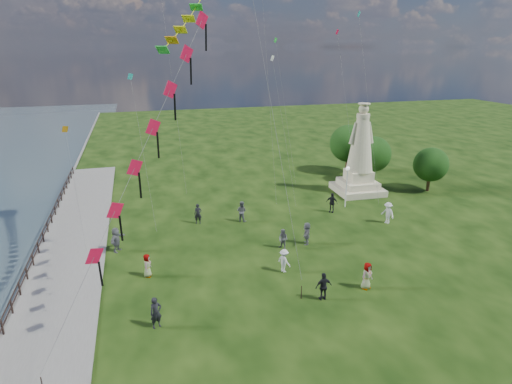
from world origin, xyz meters
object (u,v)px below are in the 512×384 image
object	(u,v)px
statue	(360,160)
person_1	(283,239)
person_6	(198,214)
person_8	(388,213)
lamppost	(347,178)
person_9	(332,203)
person_4	(367,276)
person_11	(307,233)
person_0	(156,313)
person_2	(284,261)
person_10	(147,266)
person_5	(116,240)
person_3	(324,286)
person_7	(242,211)

from	to	relation	value
statue	person_1	xyz separation A→B (m)	(-12.18, -10.68, -2.77)
person_6	person_8	bearing A→B (deg)	-2.18
lamppost	person_9	xyz separation A→B (m)	(-1.88, -0.88, -2.00)
person_4	person_11	distance (m)	7.32
person_0	person_2	bearing A→B (deg)	3.65
lamppost	person_11	size ratio (longest dim) A/B	2.26
statue	person_10	distance (m)	25.67
person_8	person_9	world-z (taller)	person_8
person_6	person_0	bearing A→B (deg)	-94.16
person_0	person_5	bearing A→B (deg)	82.25
person_3	person_8	bearing A→B (deg)	-139.43
statue	person_8	bearing A→B (deg)	-98.76
person_0	person_10	distance (m)	5.85
person_3	person_7	world-z (taller)	person_7
statue	person_3	distance (m)	21.88
lamppost	person_6	size ratio (longest dim) A/B	2.24
person_5	person_3	bearing A→B (deg)	-100.17
person_2	person_11	size ratio (longest dim) A/B	0.93
person_2	person_3	xyz separation A→B (m)	(1.19, -3.94, 0.07)
person_0	person_8	distance (m)	22.68
statue	person_11	size ratio (longest dim) A/B	5.25
person_7	person_6	bearing A→B (deg)	33.10
person_3	person_6	world-z (taller)	person_6
person_5	person_9	bearing A→B (deg)	-51.24
person_8	person_10	bearing A→B (deg)	-99.55
statue	person_9	distance (m)	7.43
person_0	person_4	size ratio (longest dim) A/B	1.02
lamppost	person_3	xyz separation A→B (m)	(-8.78, -14.30, -2.03)
person_4	person_9	size ratio (longest dim) A/B	0.97
person_6	person_10	bearing A→B (deg)	-106.25
person_7	person_5	bearing A→B (deg)	57.42
person_2	person_10	world-z (taller)	person_2
statue	lamppost	xyz separation A→B (m)	(-3.33, -3.72, -0.63)
person_0	person_4	world-z (taller)	person_0
person_6	person_11	bearing A→B (deg)	-26.66
person_11	person_6	bearing A→B (deg)	-107.39
statue	person_7	size ratio (longest dim) A/B	5.04
person_2	person_5	size ratio (longest dim) A/B	0.86
person_10	lamppost	bearing A→B (deg)	-46.50
person_3	person_8	world-z (taller)	person_8
lamppost	person_5	world-z (taller)	lamppost
person_2	person_9	distance (m)	12.47
person_3	person_4	xyz separation A→B (m)	(3.20, 0.43, 0.00)
person_6	person_8	world-z (taller)	person_8
person_1	person_9	size ratio (longest dim) A/B	0.86
person_8	person_0	bearing A→B (deg)	-84.75
person_4	person_8	distance (m)	11.71
person_10	person_4	bearing A→B (deg)	-92.22
person_5	person_0	bearing A→B (deg)	-137.60
lamppost	person_1	world-z (taller)	lamppost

